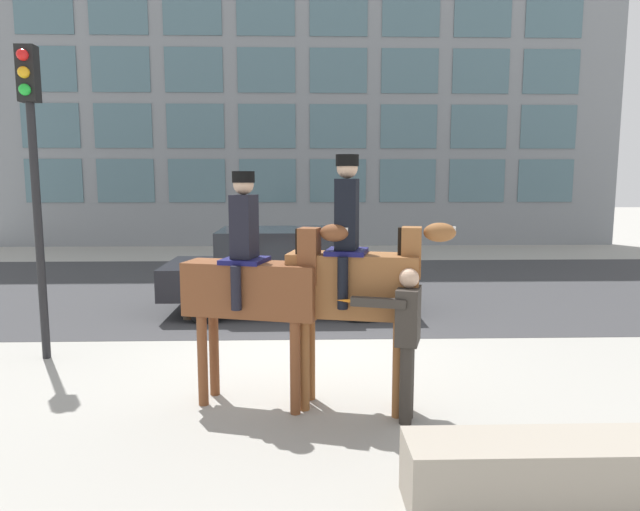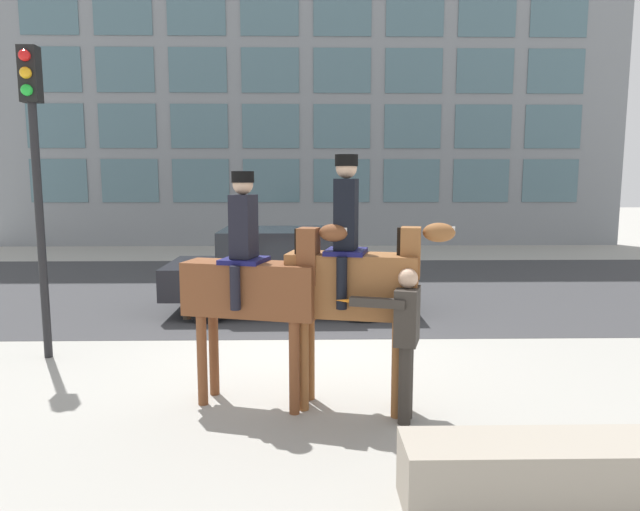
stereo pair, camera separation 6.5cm
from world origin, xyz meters
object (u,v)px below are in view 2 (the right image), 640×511
Objects in this scene: street_car_near_lane at (286,269)px; pedestrian_bystander at (405,332)px; traffic_light at (35,154)px; mounted_horse_lead at (254,283)px; planter_ledge at (573,473)px; mounted_horse_companion at (355,279)px.

pedestrian_bystander is at bearing -74.14° from street_car_near_lane.
mounted_horse_lead is at bearing -29.18° from traffic_light.
mounted_horse_lead is 3.48m from planter_ledge.
pedestrian_bystander is at bearing -23.28° from mounted_horse_companion.
mounted_horse_companion reaches higher than street_car_near_lane.
traffic_light is at bearing 168.40° from mounted_horse_companion.
mounted_horse_companion is at bearing 128.69° from planter_ledge.
planter_ledge is at bearing -33.48° from traffic_light.
mounted_horse_lead is at bearing 141.95° from planter_ledge.
mounted_horse_companion is 4.71m from street_car_near_lane.
traffic_light is (-4.61, 2.19, 1.86)m from pedestrian_bystander.
pedestrian_bystander is 1.98m from planter_ledge.
mounted_horse_companion is 2.69m from planter_ledge.
pedestrian_bystander reaches higher than planter_ledge.
mounted_horse_lead is at bearing -0.38° from pedestrian_bystander.
pedestrian_bystander reaches higher than street_car_near_lane.
pedestrian_bystander is 0.38× the size of traffic_light.
mounted_horse_companion is at bearing 7.69° from mounted_horse_lead.
mounted_horse_companion reaches higher than planter_ledge.
traffic_light is at bearing -139.65° from street_car_near_lane.
traffic_light reaches higher than mounted_horse_lead.
mounted_horse_companion is 0.77m from pedestrian_bystander.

